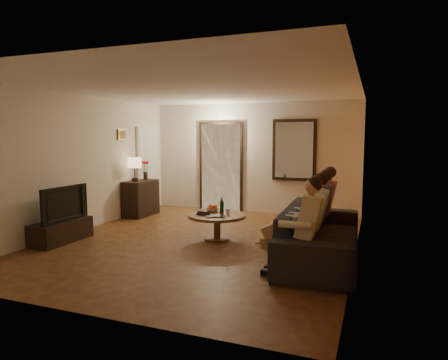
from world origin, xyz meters
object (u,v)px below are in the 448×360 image
at_px(person_b, 311,222).
at_px(dog, 276,230).
at_px(tv, 60,203).
at_px(person_c, 317,215).
at_px(table_lamp, 135,169).
at_px(tv_stand, 61,231).
at_px(person_a, 304,232).
at_px(dresser, 141,198).
at_px(laptop, 216,217).
at_px(wine_bottle, 222,205).
at_px(bowl, 212,210).
at_px(person_d, 322,208).
at_px(sofa, 321,233).
at_px(coffee_table, 217,227).

xyz_separation_m(person_b, dog, (-0.66, 0.70, -0.32)).
relative_size(tv, person_c, 0.86).
height_order(table_lamp, tv, table_lamp).
height_order(tv_stand, person_a, person_a).
relative_size(tv_stand, dog, 1.97).
relative_size(dresser, laptop, 2.76).
distance_m(tv_stand, person_b, 4.21).
bearing_deg(wine_bottle, bowl, 152.45).
height_order(tv_stand, laptop, laptop).
bearing_deg(tv_stand, bowl, 29.79).
bearing_deg(person_d, table_lamp, 169.57).
bearing_deg(dog, sofa, -32.79).
bearing_deg(person_d, dresser, 166.69).
xyz_separation_m(table_lamp, coffee_table, (2.45, -1.19, -0.85)).
relative_size(person_b, coffee_table, 1.19).
distance_m(dresser, laptop, 3.06).
xyz_separation_m(person_a, coffee_table, (-1.73, 1.38, -0.38)).
bearing_deg(laptop, coffee_table, 77.76).
xyz_separation_m(tv_stand, bowl, (2.27, 1.30, 0.30)).
height_order(dresser, laptop, dresser).
relative_size(sofa, person_d, 2.19).
bearing_deg(dresser, tv, -90.00).
height_order(tv_stand, person_c, person_c).
xyz_separation_m(tv, wine_bottle, (2.50, 1.18, -0.06)).
bearing_deg(tv_stand, laptop, 17.38).
bearing_deg(person_c, person_d, 90.00).
distance_m(sofa, dog, 0.87).
bearing_deg(dog, laptop, -173.00).
bearing_deg(person_b, coffee_table, 155.87).
bearing_deg(table_lamp, person_a, -31.57).
relative_size(sofa, person_b, 2.19).
xyz_separation_m(dresser, wine_bottle, (2.50, -1.31, 0.20)).
xyz_separation_m(tv_stand, laptop, (2.55, 0.80, 0.28)).
bearing_deg(bowl, sofa, -19.08).
relative_size(person_c, dog, 2.14).
height_order(tv, sofa, tv).
height_order(tv_stand, tv, tv).
height_order(sofa, person_c, person_c).
height_order(person_b, person_d, same).
xyz_separation_m(dog, laptop, (-0.97, -0.21, 0.18)).
relative_size(table_lamp, person_c, 0.45).
distance_m(wine_bottle, laptop, 0.41).
height_order(person_d, laptop, person_d).
bearing_deg(sofa, coffee_table, 73.18).
relative_size(dog, wine_bottle, 1.81).
distance_m(person_b, dog, 1.02).
height_order(person_c, dog, person_c).
bearing_deg(dresser, person_a, -33.71).
height_order(person_b, coffee_table, person_b).
bearing_deg(tv_stand, sofa, 7.98).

